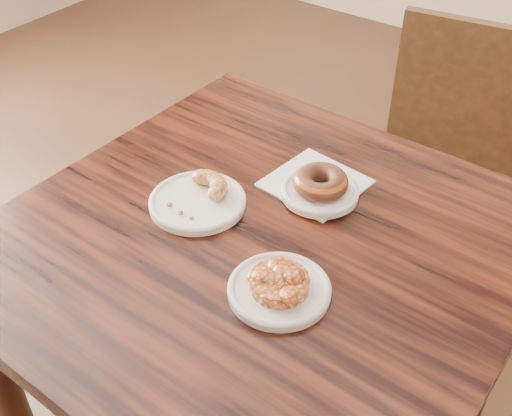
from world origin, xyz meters
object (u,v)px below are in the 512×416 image
Objects in this scene: chair_far at (484,148)px; glazed_donut at (321,182)px; apple_fritter at (280,281)px; cafe_table at (261,371)px; cruller_fragment at (197,193)px.

chair_far is 8.83× the size of glazed_donut.
glazed_donut reaches higher than apple_fritter.
apple_fritter is (0.10, -0.09, 0.40)m from cafe_table.
chair_far reaches higher than apple_fritter.
cruller_fragment reaches higher than cafe_table.
apple_fritter is at bearing -20.72° from cruller_fragment.
apple_fritter is (0.00, -1.06, 0.33)m from chair_far.
apple_fritter is at bearing -41.38° from cafe_table.
glazed_donut reaches higher than cruller_fragment.
cafe_table is 6.70× the size of apple_fritter.
glazed_donut is 0.23m from cruller_fragment.
cruller_fragment is at bearing 67.43° from chair_far.
cruller_fragment is at bearing -137.44° from glazed_donut.
cruller_fragment is at bearing -179.69° from cafe_table.
cafe_table is 0.95× the size of chair_far.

